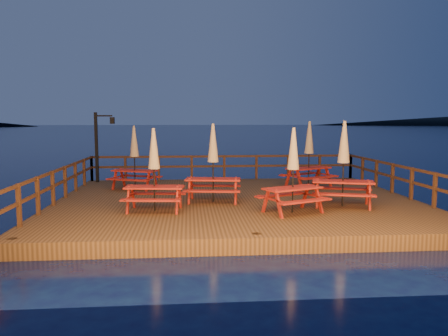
# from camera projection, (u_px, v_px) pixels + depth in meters

# --- Properties ---
(ground) EXTENTS (500.00, 500.00, 0.00)m
(ground) POSITION_uv_depth(u_px,v_px,m) (236.00, 210.00, 14.93)
(ground) COLOR black
(ground) RESTS_ON ground
(deck) EXTENTS (12.00, 10.00, 0.40)m
(deck) POSITION_uv_depth(u_px,v_px,m) (236.00, 204.00, 14.91)
(deck) COLOR #3E2914
(deck) RESTS_ON ground
(deck_piles) EXTENTS (11.44, 9.44, 1.40)m
(deck_piles) POSITION_uv_depth(u_px,v_px,m) (236.00, 219.00, 14.96)
(deck_piles) COLOR #332010
(deck_piles) RESTS_ON ground
(railing) EXTENTS (11.80, 9.75, 1.10)m
(railing) POSITION_uv_depth(u_px,v_px,m) (231.00, 170.00, 16.56)
(railing) COLOR #332010
(railing) RESTS_ON deck
(lamp_post) EXTENTS (0.85, 0.18, 3.00)m
(lamp_post) POSITION_uv_depth(u_px,v_px,m) (100.00, 140.00, 18.76)
(lamp_post) COLOR black
(lamp_post) RESTS_ON deck
(picnic_table_0) EXTENTS (2.15, 1.99, 2.46)m
(picnic_table_0) POSITION_uv_depth(u_px,v_px,m) (293.00, 169.00, 12.53)
(picnic_table_0) COLOR maroon
(picnic_table_0) RESTS_ON deck
(picnic_table_1) EXTENTS (1.96, 1.69, 2.56)m
(picnic_table_1) POSITION_uv_depth(u_px,v_px,m) (213.00, 161.00, 14.21)
(picnic_table_1) COLOR maroon
(picnic_table_1) RESTS_ON deck
(picnic_table_2) EXTENTS (2.32, 2.18, 2.63)m
(picnic_table_2) POSITION_uv_depth(u_px,v_px,m) (309.00, 153.00, 17.32)
(picnic_table_2) COLOR maroon
(picnic_table_2) RESTS_ON deck
(picnic_table_3) EXTENTS (2.12, 1.95, 2.45)m
(picnic_table_3) POSITION_uv_depth(u_px,v_px,m) (134.00, 156.00, 16.89)
(picnic_table_3) COLOR maroon
(picnic_table_3) RESTS_ON deck
(picnic_table_4) EXTENTS (1.85, 1.58, 2.44)m
(picnic_table_4) POSITION_uv_depth(u_px,v_px,m) (154.00, 168.00, 12.76)
(picnic_table_4) COLOR maroon
(picnic_table_4) RESTS_ON deck
(picnic_table_5) EXTENTS (2.21, 2.00, 2.65)m
(picnic_table_5) POSITION_uv_depth(u_px,v_px,m) (343.00, 162.00, 13.47)
(picnic_table_5) COLOR maroon
(picnic_table_5) RESTS_ON deck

